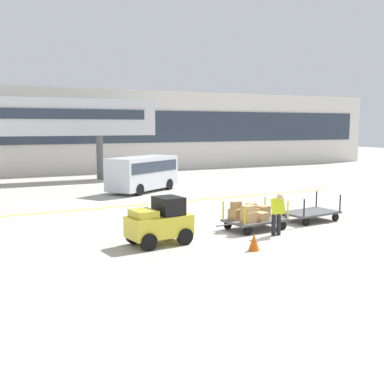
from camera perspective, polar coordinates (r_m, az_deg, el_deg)
The scene contains 10 objects.
ground_plane at distance 17.70m, azimuth 7.10°, elevation -4.92°, with size 120.00×120.00×0.00m, color #B2ADA0.
apron_lead_line at distance 24.55m, azimuth -2.65°, elevation -1.25°, with size 21.66×0.20×0.01m, color yellow.
terminal_building at distance 41.44m, azimuth -13.32°, elevation 7.20°, with size 61.83×2.51×7.05m.
jet_bridge at distance 34.45m, azimuth -21.98°, elevation 8.37°, with size 19.88×3.00×5.86m.
baggage_tug at distance 15.80m, azimuth -3.88°, elevation -3.65°, with size 2.21×1.43×1.58m.
baggage_cart_lead at distance 18.14m, azimuth 7.28°, elevation -2.89°, with size 3.06×1.65×1.10m.
baggage_cart_middle at distance 20.28m, azimuth 14.08°, elevation -2.45°, with size 3.06×1.65×1.10m.
baggage_handler at distance 17.23m, azimuth 10.28°, elevation -2.40°, with size 0.47×0.48×1.56m.
shuttle_van at distance 28.60m, azimuth -5.98°, elevation 2.51°, with size 5.08×4.14×2.10m.
safety_cone_near at distance 15.21m, azimuth 7.50°, elevation -6.00°, with size 0.36×0.36×0.55m, color #EA590F.
Camera 1 is at (-9.63, -14.33, 3.93)m, focal length 44.17 mm.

